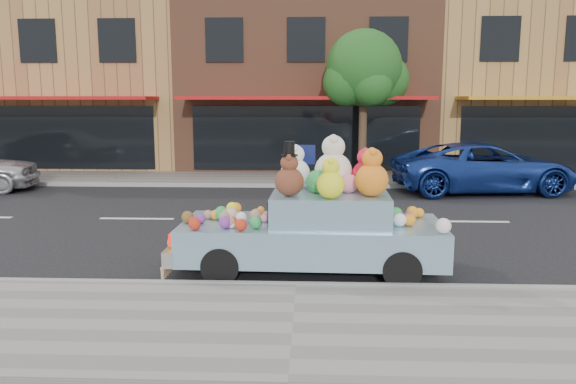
{
  "coord_description": "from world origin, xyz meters",
  "views": [
    {
      "loc": [
        0.21,
        -13.14,
        2.88
      ],
      "look_at": [
        -0.19,
        -3.38,
        1.25
      ],
      "focal_mm": 35.0,
      "sensor_mm": 36.0,
      "label": 1
    }
  ],
  "objects": [
    {
      "name": "ground",
      "position": [
        0.0,
        0.0,
        0.0
      ],
      "size": [
        120.0,
        120.0,
        0.0
      ],
      "primitive_type": "plane",
      "color": "black",
      "rests_on": "ground"
    },
    {
      "name": "storefront_left",
      "position": [
        -10.0,
        11.97,
        3.64
      ],
      "size": [
        10.0,
        9.8,
        7.3
      ],
      "color": "#A17943",
      "rests_on": "ground"
    },
    {
      "name": "art_car",
      "position": [
        0.28,
        -4.01,
        0.83
      ],
      "size": [
        4.53,
        1.87,
        2.28
      ],
      "rotation": [
        0.0,
        0.0,
        -0.03
      ],
      "color": "black",
      "rests_on": "ground"
    },
    {
      "name": "far_kerb",
      "position": [
        0.0,
        5.0,
        0.07
      ],
      "size": [
        60.0,
        0.12,
        0.13
      ],
      "primitive_type": "cube",
      "color": "gray",
      "rests_on": "ground"
    },
    {
      "name": "storefront_mid",
      "position": [
        0.0,
        11.97,
        3.64
      ],
      "size": [
        10.0,
        9.8,
        7.3
      ],
      "color": "brown",
      "rests_on": "ground"
    },
    {
      "name": "car_blue",
      "position": [
        5.57,
        4.32,
        0.77
      ],
      "size": [
        5.77,
        3.08,
        1.54
      ],
      "primitive_type": "imported",
      "rotation": [
        0.0,
        0.0,
        1.67
      ],
      "color": "navy",
      "rests_on": "ground"
    },
    {
      "name": "storefront_right",
      "position": [
        10.0,
        11.97,
        3.64
      ],
      "size": [
        10.0,
        9.8,
        7.3
      ],
      "color": "#A17943",
      "rests_on": "ground"
    },
    {
      "name": "near_kerb",
      "position": [
        0.0,
        -5.0,
        0.07
      ],
      "size": [
        60.0,
        0.12,
        0.13
      ],
      "primitive_type": "cube",
      "color": "gray",
      "rests_on": "ground"
    },
    {
      "name": "street_tree",
      "position": [
        2.03,
        6.55,
        3.69
      ],
      "size": [
        3.0,
        2.7,
        5.22
      ],
      "color": "#38281C",
      "rests_on": "ground"
    },
    {
      "name": "far_sidewalk",
      "position": [
        0.0,
        6.5,
        0.06
      ],
      "size": [
        60.0,
        3.0,
        0.12
      ],
      "primitive_type": "cube",
      "color": "gray",
      "rests_on": "ground"
    },
    {
      "name": "near_sidewalk",
      "position": [
        0.0,
        -6.5,
        0.06
      ],
      "size": [
        60.0,
        3.0,
        0.12
      ],
      "primitive_type": "cube",
      "color": "gray",
      "rests_on": "ground"
    }
  ]
}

